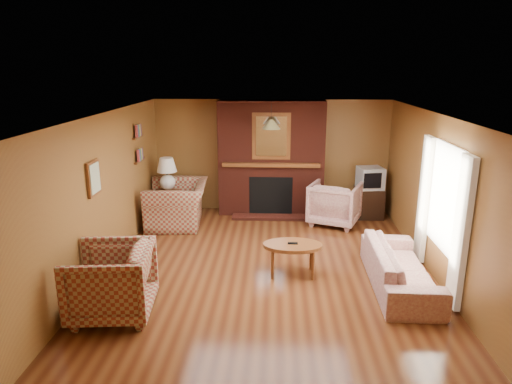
{
  "coord_description": "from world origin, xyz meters",
  "views": [
    {
      "loc": [
        0.11,
        -6.44,
        3.09
      ],
      "look_at": [
        -0.21,
        0.6,
        1.12
      ],
      "focal_mm": 32.0,
      "sensor_mm": 36.0,
      "label": 1
    }
  ],
  "objects_px": {
    "floral_sofa": "(400,267)",
    "crt_tv": "(370,178)",
    "plaid_loveseat": "(177,204)",
    "tv_stand": "(369,203)",
    "plaid_armchair": "(111,282)",
    "fireplace": "(271,159)",
    "coffee_table": "(293,248)",
    "table_lamp": "(167,172)",
    "side_table": "(169,205)",
    "floral_armchair": "(335,203)"
  },
  "relations": [
    {
      "from": "floral_sofa",
      "to": "crt_tv",
      "type": "bearing_deg",
      "value": -1.6
    },
    {
      "from": "plaid_loveseat",
      "to": "floral_sofa",
      "type": "bearing_deg",
      "value": 51.64
    },
    {
      "from": "tv_stand",
      "to": "crt_tv",
      "type": "height_order",
      "value": "crt_tv"
    },
    {
      "from": "plaid_loveseat",
      "to": "plaid_armchair",
      "type": "relative_size",
      "value": 1.3
    },
    {
      "from": "plaid_loveseat",
      "to": "plaid_armchair",
      "type": "distance_m",
      "value": 3.45
    },
    {
      "from": "fireplace",
      "to": "tv_stand",
      "type": "height_order",
      "value": "fireplace"
    },
    {
      "from": "coffee_table",
      "to": "table_lamp",
      "type": "distance_m",
      "value": 3.54
    },
    {
      "from": "side_table",
      "to": "crt_tv",
      "type": "height_order",
      "value": "crt_tv"
    },
    {
      "from": "fireplace",
      "to": "side_table",
      "type": "xyz_separation_m",
      "value": [
        -2.1,
        -0.53,
        -0.87
      ]
    },
    {
      "from": "plaid_loveseat",
      "to": "tv_stand",
      "type": "xyz_separation_m",
      "value": [
        3.9,
        0.65,
        -0.12
      ]
    },
    {
      "from": "plaid_armchair",
      "to": "table_lamp",
      "type": "xyz_separation_m",
      "value": [
        -0.15,
        3.76,
        0.54
      ]
    },
    {
      "from": "fireplace",
      "to": "coffee_table",
      "type": "xyz_separation_m",
      "value": [
        0.37,
        -3.01,
        -0.75
      ]
    },
    {
      "from": "plaid_loveseat",
      "to": "side_table",
      "type": "bearing_deg",
      "value": -145.38
    },
    {
      "from": "plaid_armchair",
      "to": "table_lamp",
      "type": "distance_m",
      "value": 3.8
    },
    {
      "from": "plaid_armchair",
      "to": "floral_sofa",
      "type": "distance_m",
      "value": 3.97
    },
    {
      "from": "floral_armchair",
      "to": "side_table",
      "type": "distance_m",
      "value": 3.39
    },
    {
      "from": "plaid_loveseat",
      "to": "floral_armchair",
      "type": "height_order",
      "value": "same"
    },
    {
      "from": "plaid_loveseat",
      "to": "coffee_table",
      "type": "distance_m",
      "value": 3.1
    },
    {
      "from": "plaid_loveseat",
      "to": "tv_stand",
      "type": "relative_size",
      "value": 2.11
    },
    {
      "from": "floral_armchair",
      "to": "coffee_table",
      "type": "height_order",
      "value": "floral_armchair"
    },
    {
      "from": "side_table",
      "to": "table_lamp",
      "type": "height_order",
      "value": "table_lamp"
    },
    {
      "from": "fireplace",
      "to": "plaid_loveseat",
      "type": "distance_m",
      "value": 2.17
    },
    {
      "from": "fireplace",
      "to": "tv_stand",
      "type": "bearing_deg",
      "value": -5.15
    },
    {
      "from": "floral_sofa",
      "to": "table_lamp",
      "type": "bearing_deg",
      "value": 56.15
    },
    {
      "from": "table_lamp",
      "to": "tv_stand",
      "type": "distance_m",
      "value": 4.22
    },
    {
      "from": "fireplace",
      "to": "plaid_armchair",
      "type": "height_order",
      "value": "fireplace"
    },
    {
      "from": "floral_armchair",
      "to": "table_lamp",
      "type": "distance_m",
      "value": 3.44
    },
    {
      "from": "coffee_table",
      "to": "table_lamp",
      "type": "xyz_separation_m",
      "value": [
        -2.47,
        2.47,
        0.57
      ]
    },
    {
      "from": "plaid_armchair",
      "to": "floral_armchair",
      "type": "height_order",
      "value": "plaid_armchair"
    },
    {
      "from": "floral_armchair",
      "to": "coffee_table",
      "type": "relative_size",
      "value": 1.06
    },
    {
      "from": "floral_sofa",
      "to": "crt_tv",
      "type": "distance_m",
      "value": 3.19
    },
    {
      "from": "crt_tv",
      "to": "table_lamp",
      "type": "bearing_deg",
      "value": -175.26
    },
    {
      "from": "plaid_loveseat",
      "to": "plaid_armchair",
      "type": "bearing_deg",
      "value": -6.39
    },
    {
      "from": "plaid_loveseat",
      "to": "floral_sofa",
      "type": "xyz_separation_m",
      "value": [
        3.75,
        -2.49,
        -0.13
      ]
    },
    {
      "from": "crt_tv",
      "to": "floral_armchair",
      "type": "bearing_deg",
      "value": -148.88
    },
    {
      "from": "table_lamp",
      "to": "plaid_loveseat",
      "type": "bearing_deg",
      "value": -50.65
    },
    {
      "from": "plaid_armchair",
      "to": "table_lamp",
      "type": "height_order",
      "value": "table_lamp"
    },
    {
      "from": "plaid_armchair",
      "to": "floral_sofa",
      "type": "height_order",
      "value": "plaid_armchair"
    },
    {
      "from": "table_lamp",
      "to": "crt_tv",
      "type": "relative_size",
      "value": 1.21
    },
    {
      "from": "plaid_armchair",
      "to": "table_lamp",
      "type": "relative_size",
      "value": 1.52
    },
    {
      "from": "side_table",
      "to": "table_lamp",
      "type": "bearing_deg",
      "value": 0.0
    },
    {
      "from": "floral_armchair",
      "to": "crt_tv",
      "type": "height_order",
      "value": "crt_tv"
    },
    {
      "from": "floral_sofa",
      "to": "side_table",
      "type": "relative_size",
      "value": 3.21
    },
    {
      "from": "floral_sofa",
      "to": "coffee_table",
      "type": "xyz_separation_m",
      "value": [
        -1.53,
        0.33,
        0.14
      ]
    },
    {
      "from": "fireplace",
      "to": "side_table",
      "type": "distance_m",
      "value": 2.33
    },
    {
      "from": "plaid_armchair",
      "to": "tv_stand",
      "type": "xyz_separation_m",
      "value": [
        4.0,
        4.11,
        -0.15
      ]
    },
    {
      "from": "crt_tv",
      "to": "tv_stand",
      "type": "bearing_deg",
      "value": 90.0
    },
    {
      "from": "side_table",
      "to": "tv_stand",
      "type": "bearing_deg",
      "value": 4.82
    },
    {
      "from": "floral_armchair",
      "to": "tv_stand",
      "type": "relative_size",
      "value": 1.51
    },
    {
      "from": "floral_armchair",
      "to": "crt_tv",
      "type": "bearing_deg",
      "value": -127.08
    }
  ]
}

